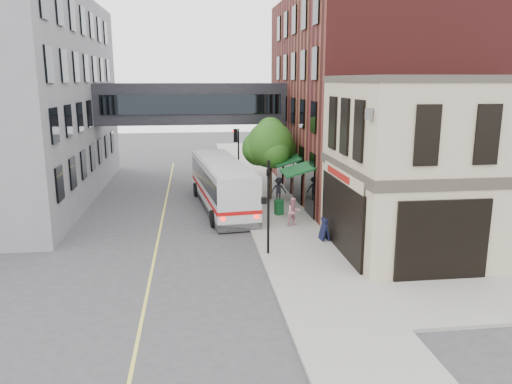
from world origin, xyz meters
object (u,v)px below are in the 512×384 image
object	(u,v)px
pedestrian_b	(294,212)
pedestrian_c	(279,190)
bus	(222,182)
pedestrian_a	(258,187)
sandwich_board	(324,229)
newspaper_box	(279,207)

from	to	relation	value
pedestrian_b	pedestrian_c	world-z (taller)	pedestrian_c
bus	pedestrian_a	size ratio (longest dim) A/B	6.42
bus	pedestrian_b	world-z (taller)	bus
sandwich_board	pedestrian_a	bearing A→B (deg)	99.34
bus	pedestrian_c	bearing A→B (deg)	10.65
newspaper_box	sandwich_board	bearing A→B (deg)	-92.77
pedestrian_a	pedestrian_b	world-z (taller)	pedestrian_a
pedestrian_b	sandwich_board	distance (m)	2.94
pedestrian_b	sandwich_board	xyz separation A→B (m)	(1.06, -2.73, -0.25)
pedestrian_c	newspaper_box	size ratio (longest dim) A/B	1.79
bus	pedestrian_c	size ratio (longest dim) A/B	7.04
sandwich_board	pedestrian_b	bearing A→B (deg)	106.40
pedestrian_a	sandwich_board	distance (m)	9.25
pedestrian_a	pedestrian_c	size ratio (longest dim) A/B	1.10
pedestrian_c	newspaper_box	distance (m)	3.36
pedestrian_b	newspaper_box	size ratio (longest dim) A/B	1.78
bus	newspaper_box	size ratio (longest dim) A/B	12.64
pedestrian_b	newspaper_box	bearing A→B (deg)	82.33
bus	pedestrian_a	xyz separation A→B (m)	(2.55, 1.20, -0.67)
bus	newspaper_box	bearing A→B (deg)	-37.65
pedestrian_c	newspaper_box	world-z (taller)	pedestrian_c
pedestrian_b	sandwich_board	size ratio (longest dim) A/B	1.45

